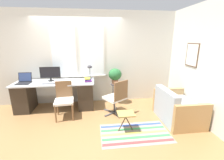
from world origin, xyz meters
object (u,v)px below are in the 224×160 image
potted_plant (115,75)px  folding_stool (126,115)px  office_chair_swivel (116,97)px  desk_chair_wooden (64,99)px  keyboard (49,83)px  monitor (50,73)px  desk_lamp (90,68)px  couch_loveseat (177,109)px  plant_stand (115,86)px  laptop (24,81)px  book_stack (88,80)px  mouse (59,83)px

potted_plant → folding_stool: size_ratio=1.10×
office_chair_swivel → desk_chair_wooden: bearing=-35.8°
folding_stool → keyboard: bearing=147.6°
keyboard → potted_plant: bearing=8.9°
monitor → desk_lamp: (1.08, 0.09, 0.09)m
monitor → couch_loveseat: bearing=-20.0°
keyboard → plant_stand: keyboard is taller
desk_lamp → office_chair_swivel: size_ratio=0.43×
potted_plant → desk_lamp: bearing=172.7°
couch_loveseat → folding_stool: (-1.31, -0.29, 0.08)m
laptop → monitor: size_ratio=0.63×
folding_stool → book_stack: bearing=123.3°
desk_chair_wooden → plant_stand: bearing=19.2°
plant_stand → potted_plant: (0.00, 0.00, 0.34)m
book_stack → laptop: bearing=178.0°
laptop → potted_plant: 2.45m
monitor → potted_plant: monitor is taller
monitor → keyboard: (0.02, -0.28, -0.21)m
book_stack → mouse: bearing=-173.1°
mouse → desk_chair_wooden: desk_chair_wooden is taller
book_stack → couch_loveseat: 2.38m
desk_chair_wooden → keyboard: bearing=134.6°
keyboard → office_chair_swivel: bearing=-12.8°
mouse → office_chair_swivel: office_chair_swivel is taller
mouse → book_stack: size_ratio=0.36×
keyboard → book_stack: size_ratio=1.70×
book_stack → plant_stand: book_stack is taller
desk_lamp → potted_plant: 0.76m
book_stack → couch_loveseat: bearing=-24.0°
desk_lamp → desk_chair_wooden: (-0.64, -0.72, -0.61)m
keyboard → desk_chair_wooden: (0.42, -0.35, -0.30)m
mouse → plant_stand: size_ratio=0.12×
couch_loveseat → keyboard: bearing=74.5°
mouse → potted_plant: 1.57m
plant_stand → keyboard: bearing=-171.1°
plant_stand → folding_stool: bearing=-88.9°
couch_loveseat → desk_lamp: bearing=59.1°
monitor → keyboard: 0.35m
desk_chair_wooden → laptop: bearing=150.3°
laptop → desk_chair_wooden: (1.09, -0.49, -0.35)m
laptop → folding_stool: (2.48, -1.29, -0.47)m
laptop → book_stack: size_ratio=1.66×
laptop → plant_stand: (2.45, 0.14, -0.28)m
folding_stool → mouse: bearing=144.1°
book_stack → couch_loveseat: size_ratio=0.18×
folding_stool → potted_plant: bearing=91.1°
book_stack → plant_stand: 0.85m
desk_chair_wooden → plant_stand: desk_chair_wooden is taller
office_chair_swivel → potted_plant: 0.79m
monitor → folding_stool: (1.83, -1.43, -0.63)m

